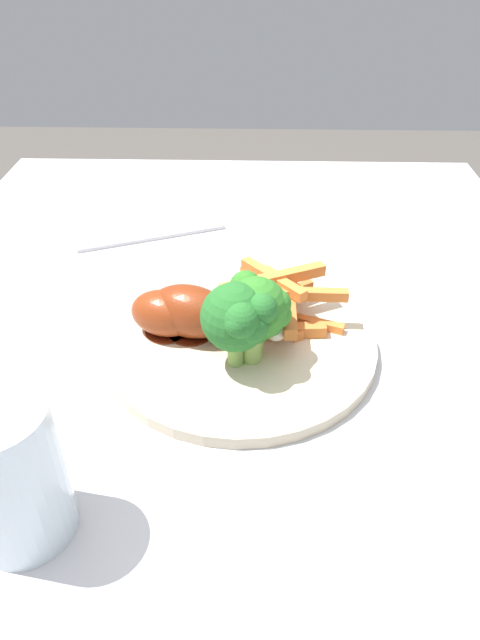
{
  "coord_description": "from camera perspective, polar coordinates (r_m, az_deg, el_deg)",
  "views": [
    {
      "loc": [
        0.36,
        0.02,
        1.06
      ],
      "look_at": [
        -0.07,
        0.01,
        0.75
      ],
      "focal_mm": 32.29,
      "sensor_mm": 36.0,
      "label": 1
    }
  ],
  "objects": [
    {
      "name": "dinner_plate",
      "position": [
        0.55,
        -0.0,
        -2.19
      ],
      "size": [
        0.26,
        0.26,
        0.01
      ],
      "primitive_type": "cylinder",
      "color": "beige",
      "rests_on": "dining_table"
    },
    {
      "name": "chicken_drumstick_far",
      "position": [
        0.54,
        -6.87,
        0.52
      ],
      "size": [
        0.06,
        0.12,
        0.04
      ],
      "color": "#591C0C",
      "rests_on": "dinner_plate"
    },
    {
      "name": "broccoli_floret_front",
      "position": [
        0.5,
        1.71,
        1.25
      ],
      "size": [
        0.06,
        0.06,
        0.08
      ],
      "color": "#8CA54B",
      "rests_on": "dinner_plate"
    },
    {
      "name": "water_glass",
      "position": [
        0.4,
        -21.81,
        -13.99
      ],
      "size": [
        0.07,
        0.07,
        0.11
      ],
      "primitive_type": "cylinder",
      "color": "silver",
      "rests_on": "dining_table"
    },
    {
      "name": "broccoli_floret_middle",
      "position": [
        0.5,
        1.29,
        -0.29
      ],
      "size": [
        0.04,
        0.05,
        0.06
      ],
      "color": "#8DB053",
      "rests_on": "dinner_plate"
    },
    {
      "name": "fork",
      "position": [
        0.74,
        -8.64,
        8.14
      ],
      "size": [
        0.08,
        0.18,
        0.0
      ],
      "primitive_type": "cube",
      "rotation": [
        0.0,
        0.0,
        1.95
      ],
      "color": "silver",
      "rests_on": "dining_table"
    },
    {
      "name": "broccoli_floret_back",
      "position": [
        0.48,
        -0.12,
        0.16
      ],
      "size": [
        0.07,
        0.07,
        0.08
      ],
      "color": "#7AA24A",
      "rests_on": "dinner_plate"
    },
    {
      "name": "carrot_fries_pile",
      "position": [
        0.56,
        3.96,
        1.94
      ],
      "size": [
        0.13,
        0.12,
        0.05
      ],
      "color": "orange",
      "rests_on": "dinner_plate"
    },
    {
      "name": "chicken_drumstick_near",
      "position": [
        0.54,
        -4.56,
        0.75
      ],
      "size": [
        0.07,
        0.14,
        0.05
      ],
      "color": "#541A0B",
      "rests_on": "dinner_plate"
    },
    {
      "name": "dining_table",
      "position": [
        0.58,
        -1.27,
        -15.51
      ],
      "size": [
        1.13,
        0.74,
        0.72
      ],
      "color": "#B7B7BC",
      "rests_on": "ground_plane"
    }
  ]
}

